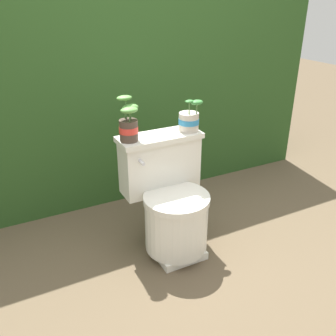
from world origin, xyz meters
name	(u,v)px	position (x,y,z in m)	size (l,w,h in m)	color
ground_plane	(184,254)	(0.00, 0.00, 0.00)	(12.00, 12.00, 0.00)	brown
hedge_backdrop	(112,96)	(0.00, 1.16, 0.70)	(3.07, 0.74, 1.39)	#284C1E
toilet	(170,201)	(-0.03, 0.12, 0.32)	(0.49, 0.50, 0.69)	silver
potted_plant_left	(129,124)	(-0.22, 0.25, 0.78)	(0.12, 0.13, 0.25)	#47382D
potted_plant_midleft	(189,120)	(0.15, 0.24, 0.75)	(0.13, 0.12, 0.19)	beige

